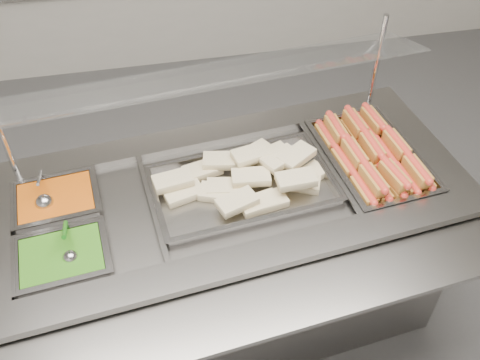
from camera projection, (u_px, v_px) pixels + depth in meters
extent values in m
cube|color=slate|center=(229.00, 260.00, 2.15)|extent=(1.67, 0.84, 0.78)
cube|color=gray|center=(257.00, 257.00, 1.65)|extent=(1.68, 0.29, 0.03)
cube|color=gray|center=(205.00, 135.00, 2.08)|extent=(1.68, 0.29, 0.03)
cube|color=gray|center=(423.00, 145.00, 2.04)|extent=(0.17, 0.52, 0.03)
cube|color=black|center=(228.00, 209.00, 1.94)|extent=(1.49, 0.66, 0.02)
cube|color=gray|center=(329.00, 165.00, 1.94)|extent=(0.07, 0.51, 0.01)
cube|color=gray|center=(152.00, 204.00, 1.80)|extent=(0.07, 0.51, 0.01)
cube|color=gray|center=(273.00, 302.00, 1.57)|extent=(1.62, 0.39, 0.02)
cylinder|color=slate|center=(23.00, 342.00, 1.51)|extent=(0.05, 0.23, 0.02)
cylinder|color=slate|center=(458.00, 225.00, 1.82)|extent=(0.05, 0.23, 0.02)
cylinder|color=silver|center=(0.00, 131.00, 1.77)|extent=(0.02, 0.02, 0.39)
cylinder|color=silver|center=(377.00, 62.00, 2.07)|extent=(0.02, 0.02, 0.39)
cube|color=silver|center=(210.00, 75.00, 1.75)|extent=(1.49, 0.42, 0.08)
cube|color=#CB530B|center=(58.00, 204.00, 1.84)|extent=(0.27, 0.22, 0.08)
cube|color=#1F6710|center=(64.00, 262.00, 1.67)|extent=(0.27, 0.22, 0.08)
cube|color=#96591F|center=(363.00, 192.00, 1.86)|extent=(0.06, 0.14, 0.05)
cylinder|color=red|center=(364.00, 189.00, 1.85)|extent=(0.04, 0.15, 0.03)
cube|color=#96591F|center=(344.00, 164.00, 1.97)|extent=(0.06, 0.14, 0.05)
cylinder|color=red|center=(344.00, 160.00, 1.95)|extent=(0.04, 0.15, 0.03)
cube|color=#96591F|center=(326.00, 138.00, 2.07)|extent=(0.06, 0.14, 0.05)
cylinder|color=red|center=(327.00, 134.00, 2.06)|extent=(0.04, 0.15, 0.03)
cube|color=#96591F|center=(377.00, 189.00, 1.87)|extent=(0.06, 0.14, 0.05)
cylinder|color=red|center=(379.00, 185.00, 1.86)|extent=(0.05, 0.15, 0.03)
cube|color=#96591F|center=(357.00, 161.00, 1.98)|extent=(0.06, 0.14, 0.05)
cylinder|color=red|center=(358.00, 157.00, 1.97)|extent=(0.05, 0.15, 0.03)
cube|color=#96591F|center=(339.00, 135.00, 2.09)|extent=(0.06, 0.14, 0.05)
cylinder|color=red|center=(340.00, 131.00, 2.07)|extent=(0.04, 0.15, 0.03)
cube|color=#96591F|center=(392.00, 186.00, 1.89)|extent=(0.07, 0.14, 0.05)
cylinder|color=red|center=(393.00, 182.00, 1.87)|extent=(0.05, 0.15, 0.03)
cube|color=#96591F|center=(371.00, 158.00, 1.99)|extent=(0.06, 0.14, 0.05)
cylinder|color=red|center=(372.00, 154.00, 1.98)|extent=(0.04, 0.15, 0.03)
cube|color=#96591F|center=(352.00, 133.00, 2.10)|extent=(0.06, 0.14, 0.05)
cylinder|color=red|center=(353.00, 129.00, 2.09)|extent=(0.04, 0.15, 0.03)
cube|color=#96591F|center=(406.00, 182.00, 1.90)|extent=(0.06, 0.14, 0.05)
cylinder|color=red|center=(407.00, 178.00, 1.88)|extent=(0.04, 0.15, 0.03)
cube|color=#96591F|center=(384.00, 155.00, 2.00)|extent=(0.06, 0.14, 0.05)
cylinder|color=red|center=(385.00, 151.00, 1.99)|extent=(0.04, 0.15, 0.03)
cube|color=#96591F|center=(365.00, 130.00, 2.11)|extent=(0.06, 0.14, 0.05)
cylinder|color=red|center=(366.00, 126.00, 2.10)|extent=(0.05, 0.15, 0.03)
cube|color=#96591F|center=(419.00, 179.00, 1.91)|extent=(0.06, 0.14, 0.05)
cylinder|color=red|center=(421.00, 175.00, 1.90)|extent=(0.04, 0.15, 0.03)
cube|color=#96591F|center=(397.00, 152.00, 2.02)|extent=(0.06, 0.14, 0.05)
cylinder|color=red|center=(398.00, 148.00, 2.00)|extent=(0.05, 0.15, 0.03)
cube|color=#96591F|center=(377.00, 127.00, 2.12)|extent=(0.06, 0.14, 0.05)
cylinder|color=red|center=(378.00, 123.00, 2.11)|extent=(0.05, 0.15, 0.03)
cube|color=#96591F|center=(373.00, 180.00, 1.84)|extent=(0.06, 0.14, 0.05)
cylinder|color=red|center=(374.00, 176.00, 1.82)|extent=(0.05, 0.15, 0.03)
cube|color=#96591F|center=(354.00, 153.00, 1.94)|extent=(0.06, 0.14, 0.05)
cylinder|color=red|center=(355.00, 149.00, 1.93)|extent=(0.04, 0.15, 0.03)
cube|color=#96591F|center=(336.00, 129.00, 2.04)|extent=(0.05, 0.14, 0.05)
cylinder|color=red|center=(336.00, 125.00, 2.03)|extent=(0.04, 0.15, 0.03)
cube|color=#96591F|center=(394.00, 176.00, 1.85)|extent=(0.07, 0.14, 0.05)
cylinder|color=red|center=(395.00, 172.00, 1.84)|extent=(0.05, 0.15, 0.03)
cube|color=#96591F|center=(372.00, 147.00, 1.96)|extent=(0.05, 0.14, 0.05)
cylinder|color=red|center=(373.00, 143.00, 1.95)|extent=(0.04, 0.15, 0.03)
cube|color=#96591F|center=(355.00, 123.00, 2.07)|extent=(0.06, 0.14, 0.05)
cylinder|color=red|center=(356.00, 119.00, 2.05)|extent=(0.04, 0.15, 0.03)
cube|color=#96591F|center=(417.00, 172.00, 1.87)|extent=(0.06, 0.14, 0.05)
cylinder|color=red|center=(418.00, 167.00, 1.86)|extent=(0.04, 0.15, 0.03)
cube|color=#96591F|center=(396.00, 145.00, 1.97)|extent=(0.06, 0.14, 0.05)
cylinder|color=red|center=(397.00, 141.00, 1.96)|extent=(0.04, 0.15, 0.03)
cube|color=#96591F|center=(373.00, 120.00, 2.08)|extent=(0.06, 0.14, 0.05)
cylinder|color=red|center=(374.00, 116.00, 2.07)|extent=(0.04, 0.15, 0.03)
cube|color=beige|center=(301.00, 183.00, 1.89)|extent=(0.15, 0.12, 0.03)
cube|color=beige|center=(308.00, 176.00, 1.91)|extent=(0.15, 0.13, 0.03)
cube|color=beige|center=(184.00, 193.00, 1.85)|extent=(0.15, 0.11, 0.03)
cube|color=beige|center=(259.00, 203.00, 1.81)|extent=(0.15, 0.10, 0.03)
cube|color=beige|center=(202.00, 170.00, 1.93)|extent=(0.15, 0.11, 0.03)
cube|color=beige|center=(226.00, 187.00, 1.86)|extent=(0.15, 0.10, 0.03)
cube|color=beige|center=(267.00, 201.00, 1.82)|extent=(0.14, 0.10, 0.03)
cube|color=beige|center=(219.00, 193.00, 1.85)|extent=(0.15, 0.12, 0.03)
cube|color=beige|center=(251.00, 177.00, 1.86)|extent=(0.14, 0.09, 0.03)
cube|color=beige|center=(255.00, 153.00, 1.95)|extent=(0.15, 0.13, 0.03)
cube|color=beige|center=(222.00, 161.00, 1.93)|extent=(0.15, 0.10, 0.03)
cube|color=beige|center=(173.00, 181.00, 1.85)|extent=(0.14, 0.10, 0.03)
cube|color=beige|center=(271.00, 155.00, 1.94)|extent=(0.15, 0.12, 0.03)
cube|color=beige|center=(237.00, 202.00, 1.78)|extent=(0.15, 0.12, 0.03)
cube|color=beige|center=(251.00, 155.00, 1.91)|extent=(0.15, 0.10, 0.03)
cube|color=beige|center=(280.00, 159.00, 1.90)|extent=(0.15, 0.13, 0.03)
cube|color=beige|center=(297.00, 156.00, 1.90)|extent=(0.15, 0.14, 0.03)
cube|color=beige|center=(296.00, 179.00, 1.82)|extent=(0.14, 0.08, 0.03)
sphere|color=#A8A7AC|center=(45.00, 203.00, 1.80)|extent=(0.06, 0.06, 0.06)
cylinder|color=#A8A7AC|center=(40.00, 178.00, 1.81)|extent=(0.03, 0.15, 0.08)
sphere|color=#A8A7AC|center=(71.00, 258.00, 1.64)|extent=(0.05, 0.05, 0.05)
cylinder|color=#166C13|center=(65.00, 230.00, 1.65)|extent=(0.03, 0.13, 0.08)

